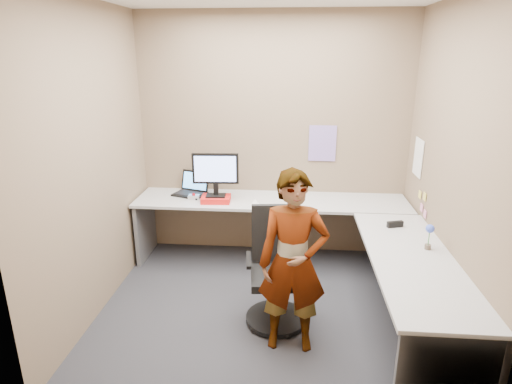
# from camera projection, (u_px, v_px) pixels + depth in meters

# --- Properties ---
(ground) EXTENTS (3.00, 3.00, 0.00)m
(ground) POSITION_uv_depth(u_px,v_px,m) (265.00, 308.00, 3.97)
(ground) COLOR #242529
(ground) RESTS_ON ground
(wall_back) EXTENTS (3.00, 0.00, 3.00)m
(wall_back) POSITION_uv_depth(u_px,v_px,m) (273.00, 138.00, 4.79)
(wall_back) COLOR brown
(wall_back) RESTS_ON ground
(wall_right) EXTENTS (0.00, 2.70, 2.70)m
(wall_right) POSITION_uv_depth(u_px,v_px,m) (452.00, 171.00, 3.43)
(wall_right) COLOR brown
(wall_right) RESTS_ON ground
(wall_left) EXTENTS (0.00, 2.70, 2.70)m
(wall_left) POSITION_uv_depth(u_px,v_px,m) (92.00, 164.00, 3.68)
(wall_left) COLOR brown
(wall_left) RESTS_ON ground
(desk) EXTENTS (2.98, 2.58, 0.73)m
(desk) POSITION_uv_depth(u_px,v_px,m) (313.00, 235.00, 4.12)
(desk) COLOR #ACACAC
(desk) RESTS_ON ground
(paper_ream) EXTENTS (0.32, 0.24, 0.06)m
(paper_ream) POSITION_uv_depth(u_px,v_px,m) (216.00, 199.00, 4.60)
(paper_ream) COLOR red
(paper_ream) RESTS_ON desk
(monitor) EXTENTS (0.49, 0.15, 0.47)m
(monitor) POSITION_uv_depth(u_px,v_px,m) (215.00, 171.00, 4.52)
(monitor) COLOR black
(monitor) RESTS_ON paper_ream
(laptop) EXTENTS (0.42, 0.39, 0.25)m
(laptop) POSITION_uv_depth(u_px,v_px,m) (192.00, 188.00, 4.85)
(laptop) COLOR black
(laptop) RESTS_ON desk
(trackball_mouse) EXTENTS (0.12, 0.08, 0.07)m
(trackball_mouse) POSITION_uv_depth(u_px,v_px,m) (194.00, 197.00, 4.69)
(trackball_mouse) COLOR #B7B7BC
(trackball_mouse) RESTS_ON desk
(origami) EXTENTS (0.10, 0.10, 0.06)m
(origami) POSITION_uv_depth(u_px,v_px,m) (255.00, 202.00, 4.51)
(origami) COLOR white
(origami) RESTS_ON desk
(stapler) EXTENTS (0.16, 0.08, 0.05)m
(stapler) POSITION_uv_depth(u_px,v_px,m) (395.00, 224.00, 3.93)
(stapler) COLOR black
(stapler) RESTS_ON desk
(flower) EXTENTS (0.07, 0.07, 0.22)m
(flower) POSITION_uv_depth(u_px,v_px,m) (430.00, 233.00, 3.45)
(flower) COLOR brown
(flower) RESTS_ON desk
(calendar_purple) EXTENTS (0.30, 0.01, 0.40)m
(calendar_purple) POSITION_uv_depth(u_px,v_px,m) (322.00, 143.00, 4.75)
(calendar_purple) COLOR #846BB7
(calendar_purple) RESTS_ON wall_back
(calendar_white) EXTENTS (0.01, 0.28, 0.38)m
(calendar_white) POSITION_uv_depth(u_px,v_px,m) (418.00, 158.00, 4.32)
(calendar_white) COLOR white
(calendar_white) RESTS_ON wall_right
(sticky_note_a) EXTENTS (0.01, 0.07, 0.07)m
(sticky_note_a) POSITION_uv_depth(u_px,v_px,m) (425.00, 197.00, 4.08)
(sticky_note_a) COLOR #F2E059
(sticky_note_a) RESTS_ON wall_right
(sticky_note_b) EXTENTS (0.01, 0.07, 0.07)m
(sticky_note_b) POSITION_uv_depth(u_px,v_px,m) (422.00, 208.00, 4.17)
(sticky_note_b) COLOR pink
(sticky_note_b) RESTS_ON wall_right
(sticky_note_c) EXTENTS (0.01, 0.07, 0.07)m
(sticky_note_c) POSITION_uv_depth(u_px,v_px,m) (425.00, 214.00, 4.06)
(sticky_note_c) COLOR pink
(sticky_note_c) RESTS_ON wall_right
(sticky_note_d) EXTENTS (0.01, 0.07, 0.07)m
(sticky_note_d) POSITION_uv_depth(u_px,v_px,m) (420.00, 195.00, 4.23)
(sticky_note_d) COLOR #F2E059
(sticky_note_d) RESTS_ON wall_right
(office_chair) EXTENTS (0.54, 0.53, 1.00)m
(office_chair) POSITION_uv_depth(u_px,v_px,m) (276.00, 277.00, 3.70)
(office_chair) COLOR black
(office_chair) RESTS_ON ground
(person) EXTENTS (0.54, 0.36, 1.46)m
(person) POSITION_uv_depth(u_px,v_px,m) (293.00, 263.00, 3.26)
(person) COLOR #999399
(person) RESTS_ON ground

